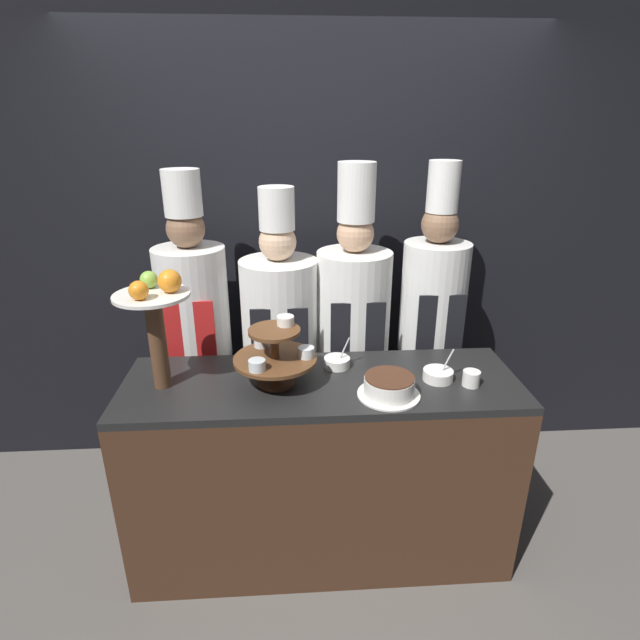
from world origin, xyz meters
TOP-DOWN VIEW (x-y plane):
  - ground_plane at (0.00, 0.00)m, footprint 14.00×14.00m
  - wall_back at (0.00, 1.20)m, footprint 10.00×0.06m
  - buffet_counter at (0.00, 0.29)m, footprint 1.76×0.57m
  - tiered_stand at (-0.20, 0.28)m, footprint 0.36×0.36m
  - fruit_pedestal at (-0.68, 0.29)m, footprint 0.31×0.31m
  - cake_round at (0.27, 0.14)m, footprint 0.26×0.26m
  - cup_white at (0.65, 0.20)m, footprint 0.07×0.07m
  - serving_bowl_near at (0.52, 0.26)m, footprint 0.13×0.13m
  - serving_bowl_far at (0.08, 0.42)m, footprint 0.12×0.12m
  - chef_left at (-0.64, 0.82)m, footprint 0.37×0.37m
  - chef_center_left at (-0.19, 0.82)m, footprint 0.41×0.41m
  - chef_center_right at (0.21, 0.82)m, footprint 0.39×0.39m
  - chef_right at (0.64, 0.82)m, footprint 0.35×0.35m

SIDE VIEW (x-z plane):
  - ground_plane at x=0.00m, z-range 0.00..0.00m
  - buffet_counter at x=0.00m, z-range 0.00..0.95m
  - chef_center_left at x=-0.19m, z-range 0.07..1.80m
  - serving_bowl_far at x=0.08m, z-range 0.90..1.04m
  - serving_bowl_near at x=0.52m, z-range 0.90..1.05m
  - chef_center_right at x=0.21m, z-range 0.06..1.90m
  - cup_white at x=0.65m, z-range 0.95..1.02m
  - cake_round at x=0.27m, z-range 0.95..1.03m
  - chef_left at x=-0.64m, z-range 0.09..1.90m
  - chef_right at x=0.64m, z-range 0.08..1.92m
  - tiered_stand at x=-0.20m, z-range 0.94..1.24m
  - fruit_pedestal at x=-0.68m, z-range 1.03..1.55m
  - wall_back at x=0.00m, z-range 0.00..2.80m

